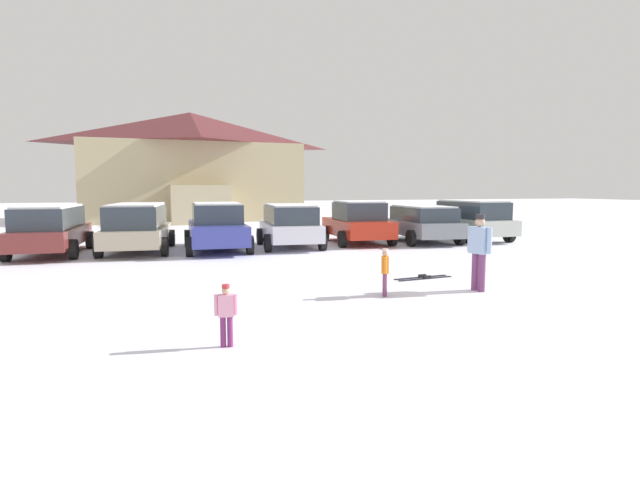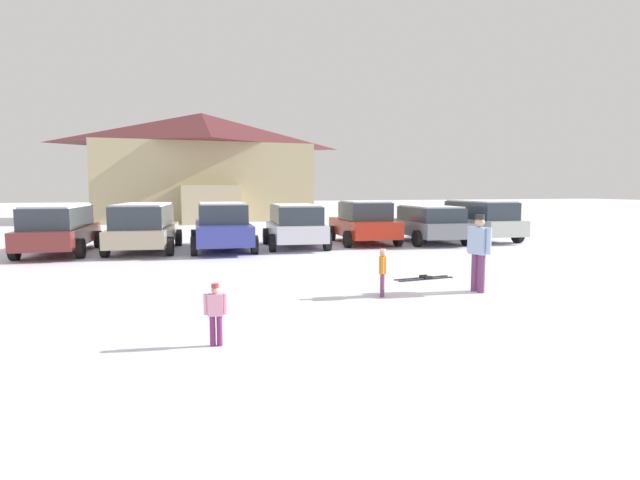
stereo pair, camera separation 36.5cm
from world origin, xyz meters
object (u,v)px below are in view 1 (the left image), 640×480
at_px(skier_adult_in_blue_parka, 479,248).
at_px(pair_of_skis, 423,277).
at_px(parked_blue_hatchback, 217,226).
at_px(ski_lodge, 191,166).
at_px(parked_maroon_van, 51,228).
at_px(parked_beige_suv, 138,226).
at_px(skier_child_in_orange_jacket, 385,269).
at_px(parked_red_sedan, 358,222).
at_px(parked_white_suv, 290,224).
at_px(skier_child_in_pink_snowsuit, 226,312).
at_px(parked_silver_wagon, 471,219).
at_px(parked_grey_wagon, 422,222).

height_order(skier_adult_in_blue_parka, pair_of_skis, skier_adult_in_blue_parka).
xyz_separation_m(parked_blue_hatchback, pair_of_skis, (4.23, -7.25, -0.84)).
height_order(ski_lodge, parked_maroon_van, ski_lodge).
xyz_separation_m(ski_lodge, parked_blue_hatchback, (-0.42, -19.06, -2.97)).
height_order(parked_beige_suv, skier_child_in_orange_jacket, parked_beige_suv).
distance_m(parked_red_sedan, skier_adult_in_blue_parka, 9.57).
bearing_deg(skier_child_in_orange_jacket, parked_maroon_van, 129.95).
xyz_separation_m(parked_white_suv, skier_child_in_pink_snowsuit, (-3.84, -11.19, -0.37)).
xyz_separation_m(parked_maroon_van, parked_beige_suv, (2.74, -0.10, 0.02)).
relative_size(parked_maroon_van, parked_beige_suv, 0.97).
bearing_deg(parked_maroon_van, parked_silver_wagon, -0.70).
distance_m(ski_lodge, skier_adult_in_blue_parka, 28.47).
relative_size(parked_white_suv, parked_silver_wagon, 0.92).
relative_size(parked_silver_wagon, skier_adult_in_blue_parka, 2.69).
distance_m(parked_white_suv, skier_adult_in_blue_parka, 9.21).
bearing_deg(parked_grey_wagon, parked_white_suv, 179.88).
bearing_deg(skier_adult_in_blue_parka, parked_grey_wagon, 67.45).
xyz_separation_m(ski_lodge, parked_maroon_van, (-5.83, -18.51, -2.94)).
relative_size(ski_lodge, parked_beige_suv, 3.01).
bearing_deg(parked_maroon_van, parked_white_suv, -3.44).
bearing_deg(parked_grey_wagon, skier_adult_in_blue_parka, -112.55).
relative_size(parked_maroon_van, parked_red_sedan, 1.16).
height_order(parked_silver_wagon, skier_child_in_orange_jacket, parked_silver_wagon).
bearing_deg(parked_grey_wagon, parked_blue_hatchback, -179.68).
relative_size(parked_grey_wagon, parked_silver_wagon, 0.95).
bearing_deg(parked_silver_wagon, parked_beige_suv, 179.56).
relative_size(parked_white_suv, skier_adult_in_blue_parka, 2.49).
bearing_deg(pair_of_skis, parked_white_suv, 101.71).
height_order(skier_child_in_orange_jacket, skier_adult_in_blue_parka, skier_adult_in_blue_parka).
xyz_separation_m(parked_blue_hatchback, skier_adult_in_blue_parka, (4.59, -8.96, 0.08)).
xyz_separation_m(parked_white_suv, parked_grey_wagon, (5.61, -0.01, -0.04)).
bearing_deg(skier_child_in_pink_snowsuit, parked_red_sedan, 59.81).
bearing_deg(skier_adult_in_blue_parka, ski_lodge, 98.46).
distance_m(parked_maroon_van, parked_blue_hatchback, 5.44).
xyz_separation_m(skier_child_in_orange_jacket, skier_child_in_pink_snowsuit, (-3.55, -2.32, -0.05)).
xyz_separation_m(parked_beige_suv, parked_white_suv, (5.38, -0.39, -0.04)).
height_order(skier_child_in_orange_jacket, skier_child_in_pink_snowsuit, skier_child_in_orange_jacket).
relative_size(parked_grey_wagon, skier_child_in_pink_snowsuit, 4.79).
bearing_deg(ski_lodge, skier_child_in_pink_snowsuit, -92.93).
distance_m(parked_white_suv, parked_red_sedan, 3.00).
bearing_deg(parked_red_sedan, parked_maroon_van, 180.00).
bearing_deg(parked_white_suv, parked_maroon_van, 176.56).
bearing_deg(parked_red_sedan, skier_child_in_orange_jacket, -109.11).
height_order(parked_beige_suv, pair_of_skis, parked_beige_suv).
bearing_deg(pair_of_skis, parked_silver_wagon, 48.80).
relative_size(skier_child_in_pink_snowsuit, pair_of_skis, 0.58).
relative_size(ski_lodge, skier_child_in_orange_jacket, 15.13).
bearing_deg(parked_white_suv, parked_grey_wagon, -0.12).
xyz_separation_m(parked_silver_wagon, pair_of_skis, (-6.65, -7.60, -0.89)).
distance_m(parked_beige_suv, skier_adult_in_blue_parka, 11.88).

